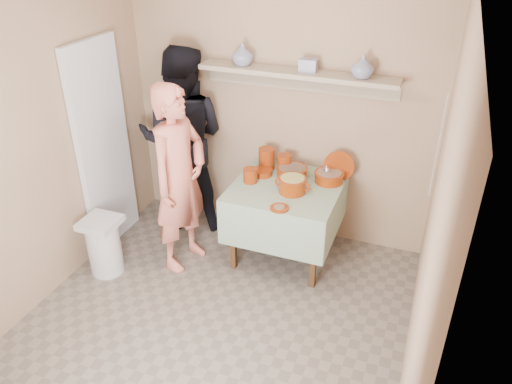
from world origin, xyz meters
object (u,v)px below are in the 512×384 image
at_px(serving_table, 287,197).
at_px(person_helper, 183,140).
at_px(person_cook, 180,179).
at_px(cazuela_rice, 292,184).
at_px(trash_bin, 104,245).

bearing_deg(serving_table, person_helper, 168.96).
relative_size(person_cook, serving_table, 1.80).
bearing_deg(serving_table, cazuela_rice, -51.99).
distance_m(person_helper, trash_bin, 1.29).
relative_size(serving_table, cazuela_rice, 2.95).
distance_m(person_cook, trash_bin, 0.94).
xyz_separation_m(person_cook, serving_table, (0.86, 0.43, -0.23)).
distance_m(person_cook, serving_table, 0.99).
bearing_deg(person_helper, cazuela_rice, 150.96).
distance_m(person_helper, cazuela_rice, 1.30).
xyz_separation_m(serving_table, trash_bin, (-1.46, -0.84, -0.36)).
bearing_deg(cazuela_rice, serving_table, 128.01).
height_order(person_cook, cazuela_rice, person_cook).
bearing_deg(serving_table, trash_bin, -150.02).
bearing_deg(person_cook, serving_table, -52.96).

